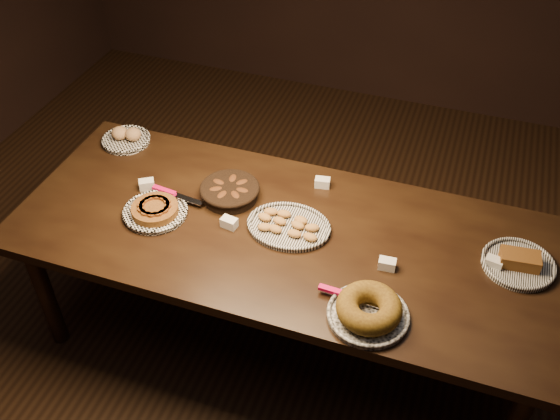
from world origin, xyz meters
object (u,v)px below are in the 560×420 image
(buffet_table, at_px, (284,243))
(apple_tart_plate, at_px, (155,210))
(madeleine_platter, at_px, (288,226))
(bundt_cake_plate, at_px, (368,310))

(buffet_table, xyz_separation_m, apple_tart_plate, (-0.58, -0.08, 0.10))
(buffet_table, xyz_separation_m, madeleine_platter, (0.01, 0.02, 0.09))
(apple_tart_plate, xyz_separation_m, bundt_cake_plate, (1.03, -0.26, 0.02))
(bundt_cake_plate, bearing_deg, apple_tart_plate, -175.96)
(apple_tart_plate, distance_m, madeleine_platter, 0.60)
(apple_tart_plate, bearing_deg, bundt_cake_plate, -0.27)
(bundt_cake_plate, bearing_deg, madeleine_platter, 158.56)
(madeleine_platter, xyz_separation_m, bundt_cake_plate, (0.44, -0.37, 0.02))
(madeleine_platter, height_order, bundt_cake_plate, bundt_cake_plate)
(apple_tart_plate, height_order, madeleine_platter, apple_tart_plate)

